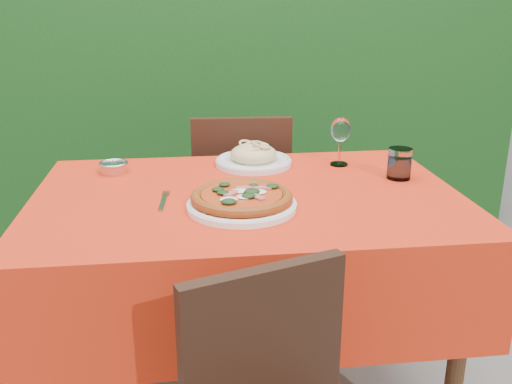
{
  "coord_description": "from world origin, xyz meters",
  "views": [
    {
      "loc": [
        -0.17,
        -1.59,
        1.3
      ],
      "look_at": [
        0.02,
        -0.05,
        0.77
      ],
      "focal_mm": 40.0,
      "sensor_mm": 36.0,
      "label": 1
    }
  ],
  "objects": [
    {
      "name": "fork",
      "position": [
        -0.25,
        -0.06,
        0.75
      ],
      "size": [
        0.04,
        0.18,
        0.0
      ],
      "primitive_type": "cube",
      "rotation": [
        0.0,
        0.0,
        -0.08
      ],
      "color": "#B1B0B8",
      "rests_on": "dining_table"
    },
    {
      "name": "steel_ramekin",
      "position": [
        -0.42,
        0.26,
        0.76
      ],
      "size": [
        0.09,
        0.09,
        0.03
      ],
      "primitive_type": "cylinder",
      "color": "silver",
      "rests_on": "dining_table"
    },
    {
      "name": "water_glass",
      "position": [
        0.5,
        0.08,
        0.79
      ],
      "size": [
        0.08,
        0.08,
        0.1
      ],
      "color": "silver",
      "rests_on": "dining_table"
    },
    {
      "name": "dining_table",
      "position": [
        0.0,
        0.0,
        0.6
      ],
      "size": [
        1.26,
        0.86,
        0.75
      ],
      "color": "#432415",
      "rests_on": "ground"
    },
    {
      "name": "pasta_plate",
      "position": [
        0.05,
        0.29,
        0.77
      ],
      "size": [
        0.26,
        0.26,
        0.07
      ],
      "rotation": [
        0.0,
        0.0,
        -0.33
      ],
      "color": "silver",
      "rests_on": "dining_table"
    },
    {
      "name": "pizza_plate",
      "position": [
        -0.03,
        -0.13,
        0.77
      ],
      "size": [
        0.35,
        0.35,
        0.06
      ],
      "rotation": [
        0.0,
        0.0,
        -0.32
      ],
      "color": "white",
      "rests_on": "dining_table"
    },
    {
      "name": "wine_glass",
      "position": [
        0.35,
        0.26,
        0.87
      ],
      "size": [
        0.07,
        0.07,
        0.17
      ],
      "color": "white",
      "rests_on": "dining_table"
    },
    {
      "name": "chair_far",
      "position": [
        0.04,
        0.65,
        0.49
      ],
      "size": [
        0.41,
        0.41,
        0.86
      ],
      "rotation": [
        0.0,
        0.0,
        3.08
      ],
      "color": "black",
      "rests_on": "ground"
    },
    {
      "name": "hedge",
      "position": [
        0.0,
        1.55,
        0.92
      ],
      "size": [
        3.2,
        0.55,
        1.78
      ],
      "color": "black",
      "rests_on": "ground"
    }
  ]
}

